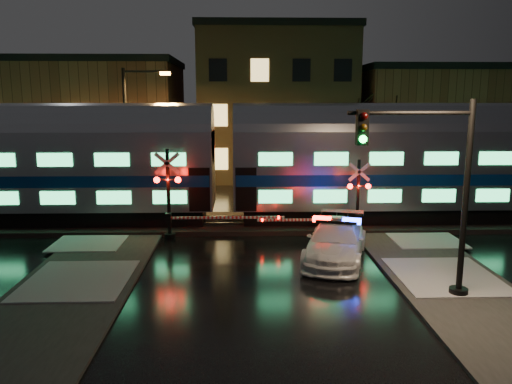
% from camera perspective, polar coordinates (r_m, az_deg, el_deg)
% --- Properties ---
extents(ground, '(120.00, 120.00, 0.00)m').
position_cam_1_polar(ground, '(20.77, 0.50, -7.25)').
color(ground, black).
rests_on(ground, ground).
extents(ballast, '(90.00, 4.20, 0.24)m').
position_cam_1_polar(ballast, '(25.54, 0.07, -3.56)').
color(ballast, black).
rests_on(ballast, ground).
extents(sidewalk_left, '(4.00, 20.00, 0.12)m').
position_cam_1_polar(sidewalk_left, '(16.17, -22.94, -13.22)').
color(sidewalk_left, '#2D2D2D').
rests_on(sidewalk_left, ground).
extents(sidewalk_right, '(4.00, 20.00, 0.12)m').
position_cam_1_polar(sidewalk_right, '(16.78, 24.74, -12.48)').
color(sidewalk_right, '#2D2D2D').
rests_on(sidewalk_right, ground).
extents(building_left, '(14.00, 10.00, 9.00)m').
position_cam_1_polar(building_left, '(43.55, -18.19, 7.61)').
color(building_left, brown).
rests_on(building_left, ground).
extents(building_mid, '(12.00, 11.00, 11.50)m').
position_cam_1_polar(building_mid, '(42.35, 2.07, 9.75)').
color(building_mid, brown).
rests_on(building_mid, ground).
extents(building_right, '(12.00, 10.00, 8.50)m').
position_cam_1_polar(building_right, '(44.68, 19.12, 7.30)').
color(building_right, brown).
rests_on(building_right, ground).
extents(train, '(51.00, 3.12, 5.92)m').
position_cam_1_polar(train, '(24.94, -3.74, 3.71)').
color(train, black).
rests_on(train, ballast).
extents(police_car, '(3.64, 5.78, 1.73)m').
position_cam_1_polar(police_car, '(20.24, 9.14, -5.54)').
color(police_car, white).
rests_on(police_car, ground).
extents(crossing_signal_right, '(5.20, 0.63, 3.68)m').
position_cam_1_polar(crossing_signal_right, '(23.11, 10.69, -1.71)').
color(crossing_signal_right, black).
rests_on(crossing_signal_right, ground).
extents(crossing_signal_left, '(5.91, 0.66, 4.18)m').
position_cam_1_polar(crossing_signal_left, '(22.73, -9.09, -1.30)').
color(crossing_signal_left, black).
rests_on(crossing_signal_left, ground).
extents(traffic_light, '(4.12, 0.72, 6.37)m').
position_cam_1_polar(traffic_light, '(16.52, 19.77, -0.42)').
color(traffic_light, black).
rests_on(traffic_light, ground).
extents(streetlight, '(2.70, 0.28, 8.07)m').
position_cam_1_polar(streetlight, '(29.48, -14.10, 6.95)').
color(streetlight, black).
rests_on(streetlight, ground).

